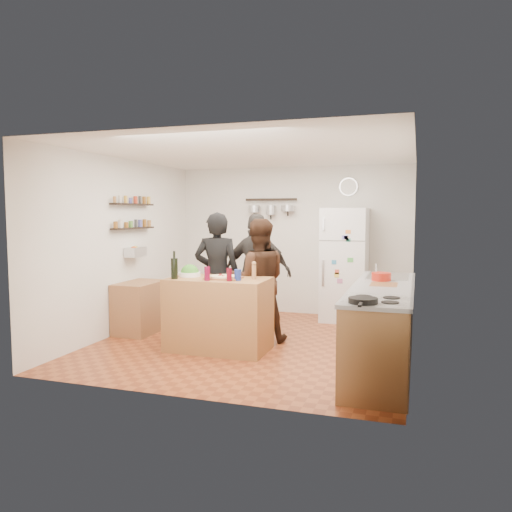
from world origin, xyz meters
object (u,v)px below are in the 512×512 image
(person_back, at_px, (257,273))
(side_table, at_px, (140,307))
(person_left, at_px, (217,276))
(person_center, at_px, (258,280))
(wine_bottle, at_px, (174,268))
(salad_bowl, at_px, (190,274))
(prep_island, at_px, (219,314))
(fridge, at_px, (344,265))
(pepper_mill, at_px, (254,272))
(wall_clock, at_px, (349,187))
(skillet, at_px, (363,300))
(counter_run, at_px, (382,327))
(red_bowl, at_px, (381,277))
(salt_canister, at_px, (238,275))

(person_back, distance_m, side_table, 1.76)
(person_left, distance_m, person_center, 0.58)
(wine_bottle, bearing_deg, salad_bowl, 73.50)
(prep_island, xyz_separation_m, person_left, (-0.24, 0.54, 0.41))
(person_back, relative_size, side_table, 2.15)
(person_center, relative_size, fridge, 0.92)
(pepper_mill, bearing_deg, person_center, 102.27)
(fridge, height_order, wall_clock, wall_clock)
(prep_island, xyz_separation_m, wall_clock, (1.26, 2.55, 1.69))
(wine_bottle, relative_size, person_back, 0.15)
(skillet, xyz_separation_m, wall_clock, (-0.65, 3.80, 1.20))
(counter_run, bearing_deg, person_center, 159.00)
(prep_island, height_order, side_table, prep_island)
(person_back, relative_size, red_bowl, 7.51)
(person_center, relative_size, counter_run, 0.63)
(salad_bowl, relative_size, pepper_mill, 1.60)
(person_center, distance_m, person_back, 0.55)
(prep_island, distance_m, person_back, 1.16)
(person_back, bearing_deg, red_bowl, 157.36)
(person_back, bearing_deg, side_table, 19.83)
(fridge, bearing_deg, wall_clock, 90.00)
(person_back, distance_m, counter_run, 2.22)
(skillet, distance_m, red_bowl, 1.58)
(salt_canister, distance_m, fridge, 2.53)
(side_table, bearing_deg, skillet, -27.73)
(salt_canister, bearing_deg, salad_bowl, 166.72)
(pepper_mill, bearing_deg, skillet, -41.76)
(person_left, height_order, wall_clock, wall_clock)
(side_table, bearing_deg, fridge, 32.54)
(prep_island, height_order, fridge, fridge)
(person_back, distance_m, fridge, 1.58)
(side_table, bearing_deg, salad_bowl, -24.19)
(red_bowl, bearing_deg, salad_bowl, -173.23)
(wine_bottle, xyz_separation_m, pepper_mill, (0.95, 0.27, -0.04))
(person_center, xyz_separation_m, side_table, (-1.77, -0.06, -0.46))
(red_bowl, bearing_deg, person_back, 157.41)
(red_bowl, xyz_separation_m, side_table, (-3.39, 0.17, -0.60))
(salad_bowl, bearing_deg, salt_canister, -13.28)
(prep_island, xyz_separation_m, person_back, (0.16, 1.08, 0.41))
(pepper_mill, height_order, person_back, person_back)
(counter_run, bearing_deg, side_table, 170.37)
(person_center, height_order, counter_run, person_center)
(salt_canister, bearing_deg, wall_clock, 70.29)
(person_back, height_order, fridge, fridge)
(person_back, distance_m, skillet, 2.92)
(person_left, relative_size, person_back, 1.01)
(counter_run, height_order, wall_clock, wall_clock)
(wine_bottle, relative_size, fridge, 0.14)
(pepper_mill, distance_m, person_center, 0.55)
(fridge, xyz_separation_m, wall_clock, (0.00, 0.33, 1.25))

